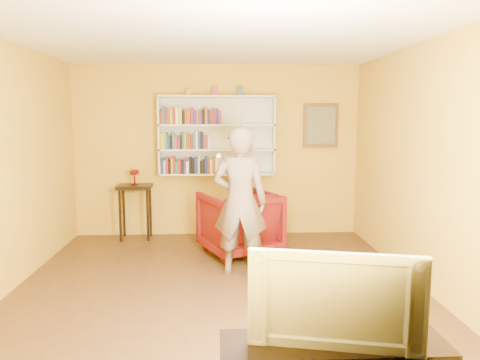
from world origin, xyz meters
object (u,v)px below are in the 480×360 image
at_px(bookshelf, 217,136).
at_px(armchair, 239,223).
at_px(console_table, 135,194).
at_px(person, 240,202).
at_px(ruby_lustre, 134,174).
at_px(television, 335,295).

height_order(bookshelf, armchair, bookshelf).
relative_size(bookshelf, console_table, 2.12).
relative_size(console_table, armchair, 0.88).
distance_m(bookshelf, person, 2.04).
distance_m(console_table, ruby_lustre, 0.32).
xyz_separation_m(console_table, television, (1.97, -4.50, 0.10)).
bearing_deg(armchair, bookshelf, -97.19).
height_order(ruby_lustre, television, television).
height_order(bookshelf, person, bookshelf).
xyz_separation_m(bookshelf, television, (0.70, -4.66, -0.79)).
relative_size(bookshelf, ruby_lustre, 7.50).
distance_m(ruby_lustre, armchair, 1.91).
bearing_deg(ruby_lustre, bookshelf, 7.16).
xyz_separation_m(ruby_lustre, person, (1.54, -1.74, -0.13)).
height_order(bookshelf, ruby_lustre, bookshelf).
bearing_deg(console_table, ruby_lustre, 0.00).
bearing_deg(person, bookshelf, -73.07).
bearing_deg(television, bookshelf, 111.54).
xyz_separation_m(ruby_lustre, armchair, (1.57, -0.92, -0.58)).
xyz_separation_m(bookshelf, ruby_lustre, (-1.27, -0.16, -0.57)).
distance_m(bookshelf, armchair, 1.61).
xyz_separation_m(ruby_lustre, television, (1.97, -4.50, -0.22)).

